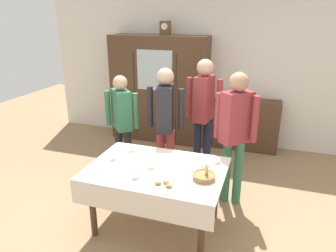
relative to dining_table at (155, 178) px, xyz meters
The scene contains 21 objects.
ground_plane 0.69m from the dining_table, 90.00° to the left, with size 12.00×12.00×0.00m, color #997A56.
back_wall 2.97m from the dining_table, 90.00° to the left, with size 6.40×0.10×2.70m, color silver.
dining_table is the anchor object (origin of this frame).
wall_cabinet 2.76m from the dining_table, 109.17° to the left, with size 1.84×0.46×1.98m.
mantel_clock 3.07m from the dining_table, 106.61° to the left, with size 0.18×0.11×0.24m.
bookshelf_low 2.75m from the dining_table, 74.31° to the left, with size 1.15×0.35×0.92m.
book_stack 2.76m from the dining_table, 74.31° to the left, with size 0.17×0.20×0.08m.
tea_cup_front_edge 0.56m from the dining_table, behind, with size 0.13×0.13×0.06m.
tea_cup_back_edge 0.57m from the dining_table, 142.42° to the left, with size 0.13×0.13×0.06m.
tea_cup_mid_right 0.54m from the dining_table, 19.09° to the left, with size 0.13×0.13×0.06m.
tea_cup_far_left 0.31m from the dining_table, 115.53° to the right, with size 0.13×0.13×0.06m.
tea_cup_near_left 0.71m from the dining_table, 30.18° to the left, with size 0.13×0.13×0.06m.
tea_cup_center 0.14m from the dining_table, behind, with size 0.13×0.13×0.06m.
bread_basket 0.57m from the dining_table, ahead, with size 0.24×0.24×0.16m.
pastry_plate 0.40m from the dining_table, 57.40° to the right, with size 0.28×0.28×0.05m.
spoon_mid_right 0.43m from the dining_table, 138.79° to the right, with size 0.12×0.02×0.01m.
spoon_back_edge 0.53m from the dining_table, 41.88° to the left, with size 0.12×0.02×0.01m.
person_behind_table_right 1.06m from the dining_table, 102.55° to the left, with size 0.52×0.40×1.69m.
person_by_cabinet 1.17m from the dining_table, 47.64° to the left, with size 0.52×0.40×1.71m.
person_beside_shelf 1.39m from the dining_table, 131.36° to the left, with size 0.52×0.40×1.54m.
person_near_right_end 1.53m from the dining_table, 81.99° to the left, with size 0.52×0.38×1.76m.
Camera 1 is at (1.09, -3.05, 2.34)m, focal length 33.32 mm.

